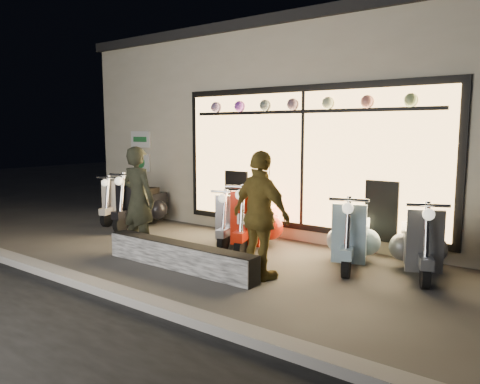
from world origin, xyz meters
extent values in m
plane|color=#383533|center=(0.00, 0.00, 0.00)|extent=(40.00, 40.00, 0.00)
cube|color=slate|center=(0.00, -2.00, 0.06)|extent=(40.00, 0.25, 0.12)
cube|color=beige|center=(0.00, 5.00, 2.00)|extent=(10.00, 6.00, 4.00)
cube|color=black|center=(0.00, 5.00, 4.10)|extent=(10.20, 6.20, 0.20)
cube|color=black|center=(0.80, 1.98, 1.55)|extent=(5.45, 0.06, 2.65)
cube|color=#FFBF6B|center=(0.80, 1.94, 1.55)|extent=(5.20, 0.04, 2.40)
cube|color=black|center=(0.80, 1.90, 2.40)|extent=(4.90, 0.06, 0.06)
cube|color=white|center=(-3.60, 1.96, 1.85)|extent=(0.65, 0.04, 0.38)
cube|color=white|center=(-3.60, 1.96, 1.30)|extent=(0.55, 0.04, 0.42)
cube|color=black|center=(0.17, -0.65, 0.20)|extent=(2.76, 0.28, 0.40)
cylinder|color=black|center=(0.07, 0.51, 0.17)|extent=(0.18, 0.35, 0.33)
cylinder|color=black|center=(-0.18, 1.46, 0.17)|extent=(0.20, 0.35, 0.33)
cube|color=#A4A3A8|center=(0.02, 0.71, 0.55)|extent=(0.45, 0.18, 0.80)
cube|color=#A4A3A8|center=(-0.15, 1.36, 0.37)|extent=(0.57, 0.77, 0.45)
cube|color=black|center=(-0.13, 1.27, 0.65)|extent=(0.41, 0.60, 0.12)
sphere|color=#FFF2CC|center=(0.08, 0.50, 0.93)|extent=(0.18, 0.18, 0.15)
cylinder|color=black|center=(0.57, 0.35, 0.19)|extent=(0.21, 0.39, 0.38)
cylinder|color=black|center=(0.25, 1.41, 0.19)|extent=(0.24, 0.40, 0.38)
cube|color=red|center=(0.50, 0.57, 0.62)|extent=(0.51, 0.22, 0.91)
cube|color=red|center=(0.28, 1.30, 0.42)|extent=(0.67, 0.87, 0.51)
cube|color=black|center=(0.31, 1.20, 0.73)|extent=(0.47, 0.68, 0.13)
sphere|color=#FFF2CC|center=(0.57, 0.34, 1.05)|extent=(0.21, 0.21, 0.17)
cylinder|color=black|center=(-2.50, 0.41, 0.19)|extent=(0.20, 0.40, 0.38)
cylinder|color=black|center=(-2.77, 1.49, 0.19)|extent=(0.22, 0.40, 0.38)
cube|color=black|center=(-2.56, 0.63, 0.63)|extent=(0.52, 0.20, 0.92)
cube|color=black|center=(-2.74, 1.39, 0.43)|extent=(0.64, 0.87, 0.51)
cube|color=black|center=(-2.71, 1.28, 0.74)|extent=(0.45, 0.68, 0.13)
sphere|color=#FFF2CC|center=(-2.50, 0.40, 1.06)|extent=(0.20, 0.20, 0.17)
cylinder|color=black|center=(-3.24, 0.63, 0.17)|extent=(0.20, 0.36, 0.34)
cylinder|color=black|center=(-3.55, 1.59, 0.17)|extent=(0.22, 0.36, 0.34)
cube|color=beige|center=(-3.31, 0.83, 0.56)|extent=(0.46, 0.21, 0.83)
cube|color=beige|center=(-3.52, 1.49, 0.38)|extent=(0.62, 0.80, 0.46)
cube|color=black|center=(-3.49, 1.40, 0.66)|extent=(0.44, 0.62, 0.12)
sphere|color=#FFF2CC|center=(-3.24, 0.62, 0.96)|extent=(0.19, 0.19, 0.15)
cylinder|color=black|center=(2.36, 0.44, 0.18)|extent=(0.21, 0.37, 0.36)
cylinder|color=black|center=(2.04, 1.44, 0.18)|extent=(0.23, 0.38, 0.36)
cube|color=#82A5B9|center=(2.29, 0.65, 0.59)|extent=(0.48, 0.22, 0.86)
cube|color=#82A5B9|center=(2.07, 1.34, 0.40)|extent=(0.65, 0.84, 0.49)
cube|color=black|center=(2.10, 1.24, 0.70)|extent=(0.46, 0.65, 0.13)
sphere|color=#FFF2CC|center=(2.36, 0.43, 1.00)|extent=(0.20, 0.20, 0.16)
cylinder|color=black|center=(3.37, 0.64, 0.18)|extent=(0.23, 0.37, 0.36)
cylinder|color=black|center=(2.98, 1.62, 0.18)|extent=(0.25, 0.38, 0.36)
cube|color=#505357|center=(3.29, 0.85, 0.59)|extent=(0.48, 0.25, 0.86)
cube|color=#505357|center=(3.02, 1.52, 0.40)|extent=(0.68, 0.85, 0.48)
cube|color=black|center=(3.06, 1.42, 0.69)|extent=(0.49, 0.65, 0.13)
sphere|color=#FFF2CC|center=(3.38, 0.63, 1.00)|extent=(0.20, 0.20, 0.16)
imported|color=black|center=(-1.12, -0.30, 0.90)|extent=(0.68, 0.47, 1.80)
imported|color=brown|center=(1.40, -0.30, 0.90)|extent=(1.12, 0.66, 1.80)
camera|label=1|loc=(4.98, -5.56, 2.08)|focal=35.00mm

